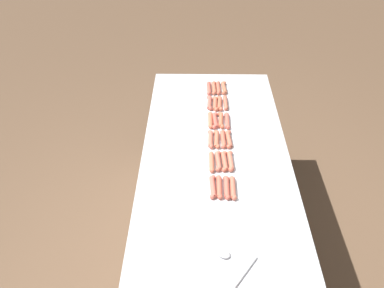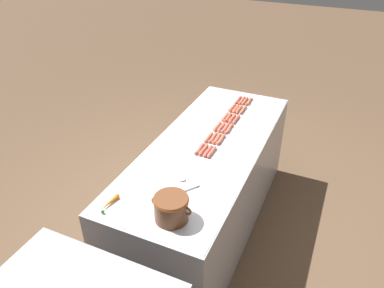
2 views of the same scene
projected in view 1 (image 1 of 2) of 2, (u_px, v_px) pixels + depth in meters
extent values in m
plane|color=brown|center=(211.00, 265.00, 2.62)|extent=(20.00, 20.00, 0.00)
cube|color=#BCBCC1|center=(214.00, 225.00, 2.34)|extent=(0.85, 2.19, 0.87)
cube|color=silver|center=(217.00, 174.00, 2.06)|extent=(0.83, 2.15, 0.00)
cylinder|color=#C56648|center=(224.00, 88.00, 2.72)|extent=(0.04, 0.14, 0.03)
sphere|color=#C56648|center=(224.00, 83.00, 2.77)|extent=(0.03, 0.03, 0.03)
sphere|color=#C56648|center=(224.00, 93.00, 2.66)|extent=(0.03, 0.03, 0.03)
cylinder|color=#C7634C|center=(226.00, 103.00, 2.57)|extent=(0.03, 0.14, 0.03)
sphere|color=#C7634C|center=(225.00, 97.00, 2.62)|extent=(0.03, 0.03, 0.03)
sphere|color=#C7634C|center=(226.00, 109.00, 2.52)|extent=(0.03, 0.03, 0.03)
cylinder|color=#CA5A4B|center=(227.00, 121.00, 2.41)|extent=(0.03, 0.14, 0.03)
sphere|color=#CA5A4B|center=(226.00, 114.00, 2.46)|extent=(0.03, 0.03, 0.03)
sphere|color=#CA5A4B|center=(228.00, 127.00, 2.36)|extent=(0.03, 0.03, 0.03)
cylinder|color=#CA634C|center=(229.00, 139.00, 2.27)|extent=(0.04, 0.14, 0.03)
sphere|color=#CA634C|center=(229.00, 132.00, 2.32)|extent=(0.03, 0.03, 0.03)
sphere|color=#CA634C|center=(229.00, 147.00, 2.21)|extent=(0.03, 0.03, 0.03)
cylinder|color=#CE6850|center=(231.00, 161.00, 2.12)|extent=(0.03, 0.14, 0.03)
sphere|color=#CE6850|center=(230.00, 153.00, 2.17)|extent=(0.03, 0.03, 0.03)
sphere|color=#CE6850|center=(231.00, 170.00, 2.06)|extent=(0.03, 0.03, 0.03)
cylinder|color=#C1624C|center=(233.00, 188.00, 1.96)|extent=(0.03, 0.14, 0.03)
sphere|color=#C1624C|center=(232.00, 178.00, 2.01)|extent=(0.03, 0.03, 0.03)
sphere|color=#C1624C|center=(234.00, 198.00, 1.91)|extent=(0.03, 0.03, 0.03)
cylinder|color=#BF5D48|center=(218.00, 88.00, 2.72)|extent=(0.03, 0.14, 0.03)
sphere|color=#BF5D48|center=(218.00, 83.00, 2.77)|extent=(0.03, 0.03, 0.03)
sphere|color=#BF5D48|center=(219.00, 93.00, 2.66)|extent=(0.03, 0.03, 0.03)
cylinder|color=#C66248|center=(220.00, 103.00, 2.56)|extent=(0.04, 0.14, 0.03)
sphere|color=#C66248|center=(218.00, 98.00, 2.62)|extent=(0.03, 0.03, 0.03)
sphere|color=#C66248|center=(221.00, 109.00, 2.51)|extent=(0.03, 0.03, 0.03)
cylinder|color=#CB6648|center=(221.00, 120.00, 2.42)|extent=(0.04, 0.14, 0.03)
sphere|color=#CB6648|center=(220.00, 114.00, 2.47)|extent=(0.03, 0.03, 0.03)
sphere|color=#CB6648|center=(222.00, 127.00, 2.36)|extent=(0.03, 0.03, 0.03)
cylinder|color=#C95D48|center=(223.00, 139.00, 2.27)|extent=(0.03, 0.14, 0.03)
sphere|color=#C95D48|center=(223.00, 132.00, 2.32)|extent=(0.03, 0.03, 0.03)
sphere|color=#C95D48|center=(223.00, 146.00, 2.22)|extent=(0.03, 0.03, 0.03)
cylinder|color=#C8614A|center=(225.00, 161.00, 2.12)|extent=(0.04, 0.14, 0.03)
sphere|color=#C8614A|center=(225.00, 153.00, 2.17)|extent=(0.03, 0.03, 0.03)
sphere|color=#C8614A|center=(224.00, 170.00, 2.06)|extent=(0.03, 0.03, 0.03)
cylinder|color=#CB5A49|center=(227.00, 187.00, 1.96)|extent=(0.03, 0.14, 0.03)
sphere|color=#CB5A49|center=(226.00, 178.00, 2.01)|extent=(0.03, 0.03, 0.03)
sphere|color=#CB5A49|center=(228.00, 197.00, 1.91)|extent=(0.03, 0.03, 0.03)
cylinder|color=#BF664C|center=(214.00, 88.00, 2.72)|extent=(0.03, 0.14, 0.03)
sphere|color=#BF664C|center=(214.00, 83.00, 2.77)|extent=(0.03, 0.03, 0.03)
sphere|color=#BF664C|center=(214.00, 93.00, 2.66)|extent=(0.03, 0.03, 0.03)
cylinder|color=#C4644B|center=(215.00, 104.00, 2.56)|extent=(0.04, 0.14, 0.03)
sphere|color=#C4644B|center=(214.00, 98.00, 2.61)|extent=(0.03, 0.03, 0.03)
sphere|color=#C4644B|center=(216.00, 109.00, 2.51)|extent=(0.03, 0.03, 0.03)
cylinder|color=#C9594B|center=(215.00, 121.00, 2.41)|extent=(0.04, 0.14, 0.03)
sphere|color=#C9594B|center=(215.00, 114.00, 2.46)|extent=(0.03, 0.03, 0.03)
sphere|color=#C9594B|center=(215.00, 127.00, 2.36)|extent=(0.03, 0.03, 0.03)
cylinder|color=#C4674C|center=(217.00, 139.00, 2.27)|extent=(0.04, 0.14, 0.03)
sphere|color=#C4674C|center=(216.00, 132.00, 2.32)|extent=(0.03, 0.03, 0.03)
sphere|color=#C4674C|center=(218.00, 147.00, 2.21)|extent=(0.03, 0.03, 0.03)
cylinder|color=#C26450|center=(218.00, 161.00, 2.12)|extent=(0.04, 0.14, 0.03)
sphere|color=#C26450|center=(218.00, 153.00, 2.17)|extent=(0.03, 0.03, 0.03)
sphere|color=#C26450|center=(218.00, 170.00, 2.06)|extent=(0.03, 0.03, 0.03)
cylinder|color=#C55C47|center=(219.00, 187.00, 1.96)|extent=(0.03, 0.14, 0.03)
sphere|color=#C55C47|center=(218.00, 178.00, 2.02)|extent=(0.03, 0.03, 0.03)
sphere|color=#C55C47|center=(220.00, 197.00, 1.91)|extent=(0.03, 0.03, 0.03)
cylinder|color=#CA594A|center=(209.00, 88.00, 2.71)|extent=(0.03, 0.14, 0.03)
sphere|color=#CA594A|center=(209.00, 83.00, 2.77)|extent=(0.03, 0.03, 0.03)
sphere|color=#CA594A|center=(209.00, 93.00, 2.66)|extent=(0.03, 0.03, 0.03)
cylinder|color=#C35E4F|center=(210.00, 103.00, 2.57)|extent=(0.03, 0.14, 0.03)
sphere|color=#C35E4F|center=(209.00, 97.00, 2.62)|extent=(0.03, 0.03, 0.03)
sphere|color=#C35E4F|center=(210.00, 108.00, 2.52)|extent=(0.03, 0.03, 0.03)
cylinder|color=#C96547|center=(210.00, 120.00, 2.42)|extent=(0.03, 0.14, 0.03)
sphere|color=#C96547|center=(210.00, 114.00, 2.47)|extent=(0.03, 0.03, 0.03)
sphere|color=#C96547|center=(211.00, 127.00, 2.36)|extent=(0.03, 0.03, 0.03)
cylinder|color=#CE6551|center=(211.00, 139.00, 2.27)|extent=(0.03, 0.14, 0.03)
sphere|color=#CE6551|center=(210.00, 132.00, 2.32)|extent=(0.03, 0.03, 0.03)
sphere|color=#CE6551|center=(211.00, 147.00, 2.21)|extent=(0.03, 0.03, 0.03)
cylinder|color=#C6664A|center=(212.00, 162.00, 2.11)|extent=(0.03, 0.14, 0.03)
sphere|color=#C6664A|center=(211.00, 154.00, 2.16)|extent=(0.03, 0.03, 0.03)
sphere|color=#C6664A|center=(212.00, 171.00, 2.06)|extent=(0.03, 0.03, 0.03)
cylinder|color=#C76150|center=(213.00, 187.00, 1.97)|extent=(0.04, 0.14, 0.03)
sphere|color=#C76150|center=(213.00, 177.00, 2.02)|extent=(0.03, 0.03, 0.03)
sphere|color=#C76150|center=(212.00, 197.00, 1.91)|extent=(0.03, 0.03, 0.03)
cylinder|color=#B7B7BC|center=(243.00, 275.00, 1.58)|extent=(0.14, 0.18, 0.01)
ellipsoid|color=#B7B7BC|center=(223.00, 253.00, 1.66)|extent=(0.09, 0.08, 0.02)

